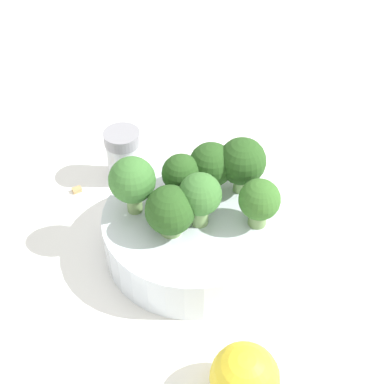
{
  "coord_description": "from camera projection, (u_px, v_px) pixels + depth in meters",
  "views": [
    {
      "loc": [
        0.16,
        -0.31,
        0.4
      ],
      "look_at": [
        0.0,
        0.0,
        0.08
      ],
      "focal_mm": 50.0,
      "sensor_mm": 36.0,
      "label": 1
    }
  ],
  "objects": [
    {
      "name": "ground_plane",
      "position": [
        192.0,
        248.0,
        0.53
      ],
      "size": [
        3.0,
        3.0,
        0.0
      ],
      "primitive_type": "plane",
      "color": "white"
    },
    {
      "name": "bowl",
      "position": [
        192.0,
        232.0,
        0.51
      ],
      "size": [
        0.17,
        0.17,
        0.05
      ],
      "primitive_type": "cylinder",
      "color": "silver",
      "rests_on": "ground_plane"
    },
    {
      "name": "broccoli_floret_0",
      "position": [
        200.0,
        196.0,
        0.47
      ],
      "size": [
        0.04,
        0.04,
        0.05
      ],
      "color": "#84AD66",
      "rests_on": "bowl"
    },
    {
      "name": "broccoli_floret_1",
      "position": [
        181.0,
        175.0,
        0.49
      ],
      "size": [
        0.04,
        0.04,
        0.05
      ],
      "color": "#8EB770",
      "rests_on": "bowl"
    },
    {
      "name": "broccoli_floret_2",
      "position": [
        207.0,
        165.0,
        0.5
      ],
      "size": [
        0.04,
        0.04,
        0.05
      ],
      "color": "#84AD66",
      "rests_on": "bowl"
    },
    {
      "name": "broccoli_floret_3",
      "position": [
        242.0,
        162.0,
        0.5
      ],
      "size": [
        0.05,
        0.05,
        0.06
      ],
      "color": "#8EB770",
      "rests_on": "bowl"
    },
    {
      "name": "broccoli_floret_4",
      "position": [
        132.0,
        181.0,
        0.48
      ],
      "size": [
        0.04,
        0.04,
        0.06
      ],
      "color": "#7A9E5B",
      "rests_on": "bowl"
    },
    {
      "name": "broccoli_floret_5",
      "position": [
        259.0,
        201.0,
        0.47
      ],
      "size": [
        0.04,
        0.04,
        0.05
      ],
      "color": "#7A9E5B",
      "rests_on": "bowl"
    },
    {
      "name": "broccoli_floret_6",
      "position": [
        170.0,
        211.0,
        0.46
      ],
      "size": [
        0.04,
        0.04,
        0.05
      ],
      "color": "#7A9E5B",
      "rests_on": "bowl"
    },
    {
      "name": "pepper_shaker",
      "position": [
        124.0,
        155.0,
        0.58
      ],
      "size": [
        0.04,
        0.04,
        0.06
      ],
      "color": "silver",
      "rests_on": "ground_plane"
    },
    {
      "name": "lemon_wedge",
      "position": [
        245.0,
        378.0,
        0.4
      ],
      "size": [
        0.05,
        0.05,
        0.05
      ],
      "primitive_type": "sphere",
      "color": "yellow",
      "rests_on": "ground_plane"
    },
    {
      "name": "almond_crumb_0",
      "position": [
        77.0,
        188.0,
        0.58
      ],
      "size": [
        0.01,
        0.01,
        0.01
      ],
      "primitive_type": "cube",
      "rotation": [
        0.0,
        0.0,
        0.99
      ],
      "color": "tan",
      "rests_on": "ground_plane"
    },
    {
      "name": "almond_crumb_1",
      "position": [
        199.0,
        155.0,
        0.63
      ],
      "size": [
        0.01,
        0.01,
        0.01
      ],
      "primitive_type": "cube",
      "rotation": [
        0.0,
        0.0,
        4.28
      ],
      "color": "tan",
      "rests_on": "ground_plane"
    }
  ]
}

